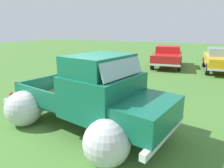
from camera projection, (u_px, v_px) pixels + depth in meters
The scene contains 4 objects.
ground_plane at pixel (85, 124), 5.35m from camera, with size 80.00×80.00×0.00m, color #477A33.
vintage_pickup_truck at pixel (95, 101), 4.93m from camera, with size 4.78×3.12×1.96m.
show_car_0 at pixel (168, 56), 13.80m from camera, with size 2.64×4.61×1.43m.
show_car_1 at pixel (221, 59), 12.19m from camera, with size 2.59×4.62×1.43m.
Camera 1 is at (3.11, -3.83, 2.45)m, focal length 31.74 mm.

